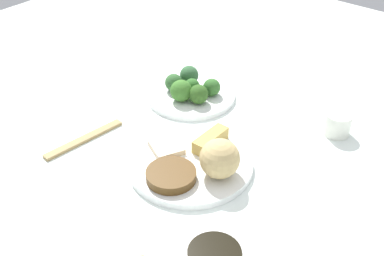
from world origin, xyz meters
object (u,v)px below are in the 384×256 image
Objects in this scene: chopsticks_pair at (84,139)px; main_plate at (192,164)px; broccoli_plate at (191,95)px; teacup at (337,124)px.

main_plate is at bearing 108.73° from chopsticks_pair.
main_plate is 0.29m from broccoli_plate.
teacup is (-0.09, 0.37, 0.02)m from broccoli_plate.
main_plate is at bearing 40.24° from broccoli_plate.
chopsticks_pair is at bearing -12.18° from broccoli_plate.
main_plate is 1.33× the size of chopsticks_pair.
chopsticks_pair is (0.30, -0.07, -0.00)m from broccoli_plate.
main_plate is at bearing -30.07° from teacup.
broccoli_plate is at bearing -75.87° from teacup.
teacup is at bearing 132.58° from chopsticks_pair.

